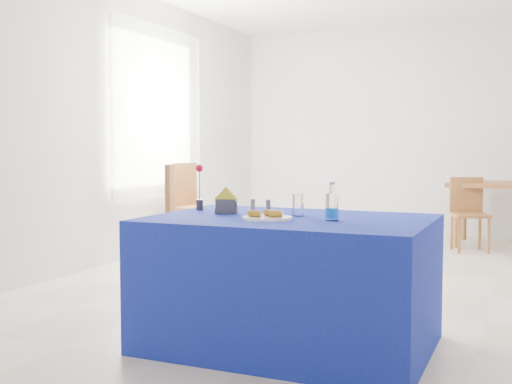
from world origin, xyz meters
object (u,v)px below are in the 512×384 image
(chair_win_a, at_px, (182,209))
(blue_table, at_px, (289,282))
(chair_win_b, at_px, (191,201))
(plate, at_px, (267,218))
(chair_bg_left, at_px, (468,208))
(water_bottle, at_px, (332,208))

(chair_win_a, bearing_deg, blue_table, -159.79)
(chair_win_b, bearing_deg, plate, -133.71)
(chair_bg_left, distance_m, chair_win_a, 3.31)
(plate, relative_size, blue_table, 0.18)
(chair_win_a, bearing_deg, chair_bg_left, -69.91)
(plate, xyz_separation_m, chair_bg_left, (0.70, 4.22, -0.29))
(plate, relative_size, chair_win_a, 0.28)
(plate, xyz_separation_m, water_bottle, (0.35, 0.10, 0.06))
(chair_win_b, bearing_deg, blue_table, -131.21)
(blue_table, relative_size, chair_bg_left, 1.93)
(plate, height_order, chair_win_a, chair_win_a)
(plate, relative_size, water_bottle, 1.31)
(plate, bearing_deg, water_bottle, 16.21)
(blue_table, distance_m, water_bottle, 0.53)
(chair_bg_left, xyz_separation_m, chair_win_b, (-2.83, -1.32, 0.09))
(blue_table, relative_size, water_bottle, 7.44)
(plate, distance_m, water_bottle, 0.37)
(water_bottle, height_order, chair_win_b, chair_win_b)
(plate, bearing_deg, chair_win_b, 126.23)
(chair_win_a, distance_m, chair_win_b, 1.11)
(blue_table, bearing_deg, water_bottle, -10.77)
(blue_table, relative_size, chair_win_b, 1.61)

